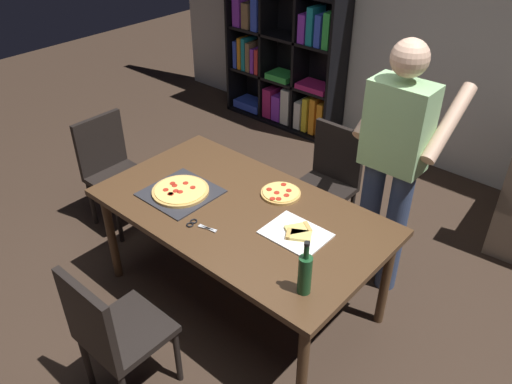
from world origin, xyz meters
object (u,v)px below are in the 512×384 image
at_px(chair_left_end, 111,166).
at_px(pepperoni_pizza_on_tray, 181,191).
at_px(chair_near_camera, 111,330).
at_px(wine_bottle, 305,274).
at_px(bookshelf, 286,37).
at_px(second_pizza_plain, 281,193).
at_px(chair_far_side, 329,177).
at_px(kitchen_scissors, 197,225).
at_px(dining_table, 240,217).
at_px(person_serving_pizza, 394,158).

height_order(chair_left_end, pepperoni_pizza_on_tray, chair_left_end).
xyz_separation_m(chair_near_camera, wine_bottle, (0.72, 0.69, 0.36)).
bearing_deg(bookshelf, chair_near_camera, -65.64).
distance_m(chair_left_end, pepperoni_pizza_on_tray, 1.03).
distance_m(bookshelf, pepperoni_pizza_on_tray, 2.75).
relative_size(chair_near_camera, second_pizza_plain, 3.49).
bearing_deg(wine_bottle, chair_far_side, 118.80).
height_order(bookshelf, second_pizza_plain, bookshelf).
bearing_deg(chair_left_end, kitchen_scissors, -12.37).
relative_size(chair_left_end, second_pizza_plain, 3.49).
bearing_deg(dining_table, pepperoni_pizza_on_tray, -162.55).
height_order(chair_near_camera, second_pizza_plain, chair_near_camera).
bearing_deg(pepperoni_pizza_on_tray, kitchen_scissors, -26.34).
xyz_separation_m(kitchen_scissors, second_pizza_plain, (0.17, 0.58, 0.01)).
bearing_deg(kitchen_scissors, dining_table, 75.49).
bearing_deg(person_serving_pizza, dining_table, -127.20).
bearing_deg(wine_bottle, bookshelf, 129.93).
xyz_separation_m(chair_near_camera, chair_far_side, (0.00, 2.00, 0.00)).
bearing_deg(kitchen_scissors, second_pizza_plain, 73.94).
xyz_separation_m(pepperoni_pizza_on_tray, kitchen_scissors, (0.33, -0.16, -0.01)).
bearing_deg(chair_left_end, chair_far_side, 35.60).
bearing_deg(chair_far_side, bookshelf, 138.01).
xyz_separation_m(bookshelf, pepperoni_pizza_on_tray, (1.12, -2.50, -0.20)).
height_order(kitchen_scissors, second_pizza_plain, second_pizza_plain).
relative_size(chair_far_side, pepperoni_pizza_on_tray, 2.11).
bearing_deg(chair_near_camera, pepperoni_pizza_on_tray, 114.84).
distance_m(bookshelf, wine_bottle, 3.50).
xyz_separation_m(chair_near_camera, chair_left_end, (-1.39, 1.00, 0.00)).
xyz_separation_m(chair_left_end, kitchen_scissors, (1.32, -0.29, 0.24)).
height_order(dining_table, kitchen_scissors, kitchen_scissors).
bearing_deg(bookshelf, chair_far_side, -41.99).
bearing_deg(kitchen_scissors, chair_far_side, 86.67).
bearing_deg(second_pizza_plain, bookshelf, 127.79).
height_order(bookshelf, kitchen_scissors, bookshelf).
distance_m(dining_table, bookshelf, 2.83).
bearing_deg(wine_bottle, pepperoni_pizza_on_tray, 170.74).
distance_m(dining_table, person_serving_pizza, 1.03).
distance_m(dining_table, second_pizza_plain, 0.31).
bearing_deg(chair_near_camera, chair_far_side, 90.00).
height_order(wine_bottle, kitchen_scissors, wine_bottle).
xyz_separation_m(chair_left_end, wine_bottle, (2.11, -0.31, 0.36)).
distance_m(chair_near_camera, chair_left_end, 1.72).
bearing_deg(pepperoni_pizza_on_tray, person_serving_pizza, 42.31).
bearing_deg(chair_left_end, second_pizza_plain, 10.92).
height_order(person_serving_pizza, pepperoni_pizza_on_tray, person_serving_pizza).
bearing_deg(second_pizza_plain, chair_near_camera, -94.05).
bearing_deg(wine_bottle, chair_near_camera, -136.24).
relative_size(dining_table, wine_bottle, 5.75).
bearing_deg(bookshelf, chair_left_end, -86.83).
bearing_deg(chair_near_camera, wine_bottle, 43.76).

